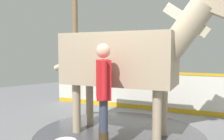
% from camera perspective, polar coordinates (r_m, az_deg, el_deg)
% --- Properties ---
extents(ground_plane, '(16.00, 16.00, 0.02)m').
position_cam_1_polar(ground_plane, '(4.70, 2.77, -15.58)').
color(ground_plane, gray).
extents(wet_patch, '(3.28, 3.28, 0.00)m').
position_cam_1_polar(wet_patch, '(4.83, 1.71, -14.85)').
color(wet_patch, '#4C4C54').
rests_on(wet_patch, ground).
extents(barrier_wall, '(5.31, 2.61, 1.06)m').
position_cam_1_polar(barrier_wall, '(6.64, 8.54, -5.22)').
color(barrier_wall, silver).
rests_on(barrier_wall, ground).
extents(roof_post_far, '(0.16, 0.16, 3.16)m').
position_cam_1_polar(roof_post_far, '(7.31, -8.73, 4.25)').
color(roof_post_far, olive).
rests_on(roof_post_far, ground).
extents(horse, '(3.27, 1.90, 2.64)m').
position_cam_1_polar(horse, '(4.51, 3.31, 2.92)').
color(horse, tan).
rests_on(horse, ground).
extents(handler, '(0.58, 0.47, 1.73)m').
position_cam_1_polar(handler, '(3.82, -2.09, -4.51)').
color(handler, '#47331E').
rests_on(handler, ground).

